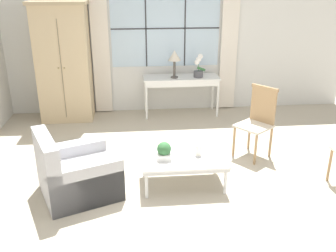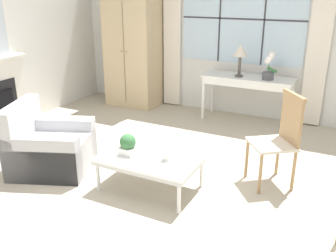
{
  "view_description": "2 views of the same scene",
  "coord_description": "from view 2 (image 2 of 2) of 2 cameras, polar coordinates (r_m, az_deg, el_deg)",
  "views": [
    {
      "loc": [
        -0.65,
        -4.17,
        2.48
      ],
      "look_at": [
        -0.2,
        0.39,
        0.66
      ],
      "focal_mm": 40.0,
      "sensor_mm": 36.0,
      "label": 1
    },
    {
      "loc": [
        1.76,
        -3.11,
        2.08
      ],
      "look_at": [
        0.07,
        0.22,
        0.69
      ],
      "focal_mm": 40.0,
      "sensor_mm": 36.0,
      "label": 2
    }
  ],
  "objects": [
    {
      "name": "potted_orchid",
      "position": [
        5.97,
        15.11,
        8.52
      ],
      "size": [
        0.22,
        0.18,
        0.44
      ],
      "color": "#4C4C51",
      "rests_on": "console_table"
    },
    {
      "name": "console_table",
      "position": [
        6.15,
        12.11,
        6.62
      ],
      "size": [
        1.43,
        0.53,
        0.75
      ],
      "color": "white",
      "rests_on": "ground_plane"
    },
    {
      "name": "wall_back_windowed",
      "position": [
        6.42,
        11.12,
        13.92
      ],
      "size": [
        7.2,
        0.14,
        2.8
      ],
      "color": "silver",
      "rests_on": "ground_plane"
    },
    {
      "name": "ground_plane",
      "position": [
        4.14,
        -2.31,
        -9.8
      ],
      "size": [
        14.0,
        14.0,
        0.0
      ],
      "primitive_type": "plane",
      "color": "#B2A893"
    },
    {
      "name": "potted_plant_small",
      "position": [
        4.04,
        -6.13,
        -2.82
      ],
      "size": [
        0.18,
        0.18,
        0.23
      ],
      "color": "white",
      "rests_on": "coffee_table"
    },
    {
      "name": "table_lamp",
      "position": [
        6.02,
        10.99,
        11.0
      ],
      "size": [
        0.23,
        0.23,
        0.51
      ],
      "color": "#4C4742",
      "rests_on": "console_table"
    },
    {
      "name": "pillar_candle",
      "position": [
        3.9,
        -0.23,
        -4.28
      ],
      "size": [
        0.11,
        0.11,
        0.16
      ],
      "color": "silver",
      "rests_on": "coffee_table"
    },
    {
      "name": "side_chair_wooden",
      "position": [
        4.22,
        16.86,
        -1.2
      ],
      "size": [
        0.62,
        0.62,
        1.04
      ],
      "color": "beige",
      "rests_on": "ground_plane"
    },
    {
      "name": "armoire",
      "position": [
        6.89,
        -5.37,
        11.88
      ],
      "size": [
        1.0,
        0.65,
        2.12
      ],
      "color": "tan",
      "rests_on": "ground_plane"
    },
    {
      "name": "armchair_upholstered",
      "position": [
        4.71,
        -17.65,
        -3.21
      ],
      "size": [
        1.11,
        1.09,
        0.82
      ],
      "color": "#B2B2B7",
      "rests_on": "ground_plane"
    },
    {
      "name": "coffee_table",
      "position": [
        4.02,
        -2.77,
        -5.27
      ],
      "size": [
        1.06,
        0.68,
        0.38
      ],
      "color": "silver",
      "rests_on": "ground_plane"
    }
  ]
}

